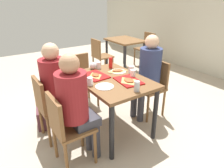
{
  "coord_description": "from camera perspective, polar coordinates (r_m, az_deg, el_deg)",
  "views": [
    {
      "loc": [
        2.02,
        -1.36,
        1.77
      ],
      "look_at": [
        0.0,
        0.0,
        0.7
      ],
      "focal_mm": 32.34,
      "sensor_mm": 36.0,
      "label": 1
    }
  ],
  "objects": [
    {
      "name": "paper_plate_near_edge",
      "position": [
        2.39,
        -2.11,
        -0.71
      ],
      "size": [
        0.22,
        0.22,
        0.01
      ],
      "primitive_type": "cylinder",
      "color": "white",
      "rests_on": "main_table"
    },
    {
      "name": "tray_red_near",
      "position": [
        2.71,
        -4.72,
        2.36
      ],
      "size": [
        0.38,
        0.28,
        0.02
      ],
      "primitive_type": "cube",
      "rotation": [
        0.0,
        0.0,
        0.07
      ],
      "color": "#B21414",
      "rests_on": "main_table"
    },
    {
      "name": "paper_plate_center",
      "position": [
        2.87,
        1.76,
        3.58
      ],
      "size": [
        0.22,
        0.22,
        0.01
      ],
      "primitive_type": "cylinder",
      "color": "white",
      "rests_on": "main_table"
    },
    {
      "name": "plastic_cup_d",
      "position": [
        2.67,
        5.92,
        2.96
      ],
      "size": [
        0.07,
        0.07,
        0.1
      ],
      "primitive_type": "cylinder",
      "color": "white",
      "rests_on": "main_table"
    },
    {
      "name": "handbag",
      "position": [
        3.16,
        -18.89,
        -8.81
      ],
      "size": [
        0.35,
        0.24,
        0.28
      ],
      "primitive_type": "cube",
      "rotation": [
        0.0,
        0.0,
        -0.26
      ],
      "color": "#592D38",
      "rests_on": "ground_plane"
    },
    {
      "name": "pizza_slice_b",
      "position": [
        2.51,
        4.74,
        1.0
      ],
      "size": [
        0.23,
        0.18,
        0.02
      ],
      "color": "tan",
      "rests_on": "tray_red_far"
    },
    {
      "name": "soda_can",
      "position": [
        2.27,
        7.05,
        -0.63
      ],
      "size": [
        0.07,
        0.07,
        0.12
      ],
      "primitive_type": "cylinder",
      "color": "#B7BCC6",
      "rests_on": "main_table"
    },
    {
      "name": "background_table",
      "position": [
        5.13,
        3.65,
        10.99
      ],
      "size": [
        0.9,
        0.7,
        0.78
      ],
      "color": "brown",
      "rests_on": "ground_plane"
    },
    {
      "name": "plastic_cup_c",
      "position": [
        2.99,
        -3.81,
        5.33
      ],
      "size": [
        0.07,
        0.07,
        0.1
      ],
      "primitive_type": "cylinder",
      "color": "white",
      "rests_on": "main_table"
    },
    {
      "name": "ground_plane",
      "position": [
        3.02,
        0.0,
        -12.45
      ],
      "size": [
        10.0,
        10.0,
        0.02
      ],
      "primitive_type": "cube",
      "color": "#B7A893"
    },
    {
      "name": "person_in_red",
      "position": [
        2.61,
        -15.2,
        0.02
      ],
      "size": [
        0.32,
        0.42,
        1.28
      ],
      "color": "#383842",
      "rests_on": "ground_plane"
    },
    {
      "name": "foil_bundle",
      "position": [
        2.98,
        -5.4,
        5.19
      ],
      "size": [
        0.1,
        0.1,
        0.1
      ],
      "primitive_type": "sphere",
      "color": "silver",
      "rests_on": "main_table"
    },
    {
      "name": "chair_left_end",
      "position": [
        3.49,
        -8.64,
        2.3
      ],
      "size": [
        0.4,
        0.4,
        0.87
      ],
      "color": "brown",
      "rests_on": "ground_plane"
    },
    {
      "name": "person_far_side",
      "position": [
        3.02,
        10.13,
        3.74
      ],
      "size": [
        0.32,
        0.42,
        1.28
      ],
      "color": "#383842",
      "rests_on": "ground_plane"
    },
    {
      "name": "background_chair_far",
      "position": [
        5.62,
        9.66,
        10.48
      ],
      "size": [
        0.4,
        0.4,
        0.87
      ],
      "color": "brown",
      "rests_on": "ground_plane"
    },
    {
      "name": "person_in_brown_jacket",
      "position": [
        2.14,
        -10.13,
        -4.92
      ],
      "size": [
        0.32,
        0.42,
        1.28
      ],
      "color": "#383842",
      "rests_on": "ground_plane"
    },
    {
      "name": "chair_near_left",
      "position": [
        2.68,
        -17.46,
        -5.49
      ],
      "size": [
        0.4,
        0.4,
        0.87
      ],
      "color": "brown",
      "rests_on": "ground_plane"
    },
    {
      "name": "condiment_bottle",
      "position": [
        3.0,
        -0.39,
        6.01
      ],
      "size": [
        0.06,
        0.06,
        0.16
      ],
      "primitive_type": "cylinder",
      "color": "red",
      "rests_on": "main_table"
    },
    {
      "name": "plastic_cup_a",
      "position": [
        2.82,
        5.38,
        4.11
      ],
      "size": [
        0.07,
        0.07,
        0.1
      ],
      "primitive_type": "cylinder",
      "color": "white",
      "rests_on": "main_table"
    },
    {
      "name": "plastic_cup_b",
      "position": [
        2.43,
        -6.23,
        0.75
      ],
      "size": [
        0.07,
        0.07,
        0.1
      ],
      "primitive_type": "cylinder",
      "color": "white",
      "rests_on": "main_table"
    },
    {
      "name": "main_table",
      "position": [
        2.67,
        0.0,
        -0.64
      ],
      "size": [
        1.1,
        0.79,
        0.78
      ],
      "color": "brown",
      "rests_on": "ground_plane"
    },
    {
      "name": "background_chair_near",
      "position": [
        4.76,
        -3.5,
        8.36
      ],
      "size": [
        0.4,
        0.4,
        0.87
      ],
      "color": "brown",
      "rests_on": "ground_plane"
    },
    {
      "name": "chair_far_side",
      "position": [
        3.2,
        11.64,
        0.06
      ],
      "size": [
        0.4,
        0.4,
        0.87
      ],
      "color": "brown",
      "rests_on": "ground_plane"
    },
    {
      "name": "pizza_slice_a",
      "position": [
        2.68,
        -4.72,
        2.53
      ],
      "size": [
        0.22,
        0.16,
        0.02
      ],
      "color": "#C68C47",
      "rests_on": "tray_red_near"
    },
    {
      "name": "tray_red_far",
      "position": [
        2.55,
        4.65,
        0.92
      ],
      "size": [
        0.39,
        0.3,
        0.02
      ],
      "primitive_type": "cube",
      "rotation": [
        0.0,
        0.0,
        -0.12
      ],
      "color": "#B21414",
      "rests_on": "main_table"
    },
    {
      "name": "chair_near_right",
      "position": [
        2.23,
        -13.01,
        -11.41
      ],
      "size": [
        0.4,
        0.4,
        0.87
      ],
      "color": "brown",
      "rests_on": "ground_plane"
    },
    {
      "name": "pizza_slice_c",
      "position": [
        2.86,
        1.53,
        3.82
      ],
      "size": [
        0.21,
        0.26,
        0.02
      ],
      "color": "#DBAD60",
      "rests_on": "paper_plate_center"
    }
  ]
}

